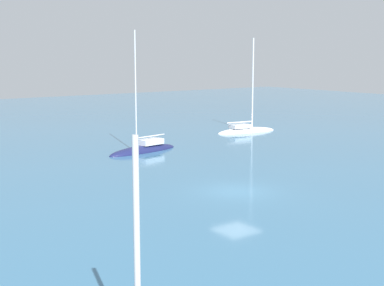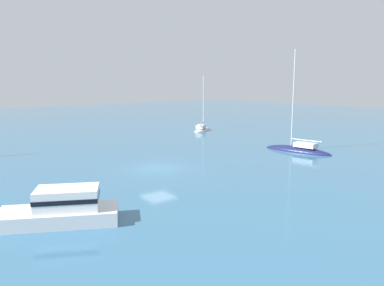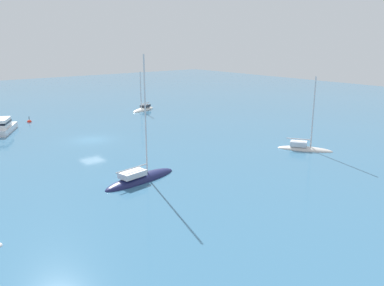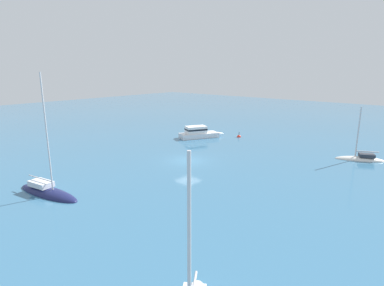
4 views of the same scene
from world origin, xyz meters
TOP-DOWN VIEW (x-y plane):
  - ground_plane at (0.00, 0.00)m, footprint 160.00×160.00m
  - sailboat at (-19.34, 18.03)m, footprint 2.92×7.36m
  - sailboat_1 at (-15.44, 2.70)m, footprint 2.94×7.41m

SIDE VIEW (x-z plane):
  - ground_plane at x=0.00m, z-range 0.00..0.00m
  - sailboat_1 at x=-15.44m, z-range -5.32..5.56m
  - sailboat at x=-19.34m, z-range -5.12..5.42m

